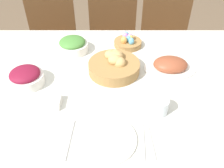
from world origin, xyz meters
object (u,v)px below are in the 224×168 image
at_px(egg_basket, 128,42).
at_px(bread_basket, 115,64).
at_px(butter_dish, 46,102).
at_px(dinner_plate, 107,139).
at_px(chair_far_right, 166,33).
at_px(spoon, 151,140).
at_px(knife, 143,140).
at_px(ham_platter, 171,65).
at_px(beet_salad_bowl, 26,77).
at_px(green_salad_bowl, 73,45).
at_px(fork, 70,139).
at_px(chair_far_center, 114,33).
at_px(drinking_cup, 160,106).
at_px(chair_far_left, 52,33).

bearing_deg(egg_basket, bread_basket, -107.55).
height_order(egg_basket, butter_dish, egg_basket).
height_order(egg_basket, dinner_plate, egg_basket).
xyz_separation_m(chair_far_right, spoon, (-0.31, -1.30, 0.20)).
bearing_deg(spoon, egg_basket, 90.95).
relative_size(egg_basket, knife, 0.88).
distance_m(ham_platter, butter_dish, 0.69).
xyz_separation_m(beet_salad_bowl, green_salad_bowl, (0.20, 0.32, -0.00)).
bearing_deg(fork, knife, 3.23).
distance_m(green_salad_bowl, butter_dish, 0.48).
bearing_deg(green_salad_bowl, butter_dish, -97.94).
distance_m(chair_far_center, drinking_cup, 1.19).
xyz_separation_m(egg_basket, fork, (-0.27, -0.74, -0.03)).
height_order(chair_far_left, fork, chair_far_left).
bearing_deg(spoon, knife, 176.77).
bearing_deg(egg_basket, fork, -110.05).
bearing_deg(fork, drinking_cup, 25.37).
relative_size(green_salad_bowl, butter_dish, 1.35).
bearing_deg(beet_salad_bowl, spoon, -31.07).
bearing_deg(dinner_plate, bread_basket, 85.49).
height_order(beet_salad_bowl, dinner_plate, beet_salad_bowl).
height_order(egg_basket, knife, egg_basket).
height_order(chair_far_center, bread_basket, chair_far_center).
xyz_separation_m(dinner_plate, knife, (0.15, 0.00, -0.00)).
distance_m(chair_far_left, bread_basket, 1.03).
xyz_separation_m(beet_salad_bowl, spoon, (0.59, -0.36, -0.04)).
bearing_deg(bread_basket, chair_far_left, 123.46).
height_order(knife, spoon, same).
bearing_deg(spoon, fork, 176.77).
relative_size(chair_far_left, knife, 5.01).
bearing_deg(bread_basket, green_salad_bowl, 140.88).
height_order(ham_platter, fork, ham_platter).
bearing_deg(bread_basket, chair_far_center, 90.23).
bearing_deg(knife, green_salad_bowl, 121.59).
relative_size(beet_salad_bowl, butter_dish, 1.31).
bearing_deg(chair_far_center, bread_basket, -92.32).
bearing_deg(beet_salad_bowl, dinner_plate, -40.72).
bearing_deg(dinner_plate, butter_dish, 144.73).
relative_size(chair_far_left, egg_basket, 5.70).
distance_m(chair_far_left, spoon, 1.49).
distance_m(chair_far_left, drinking_cup, 1.39).
height_order(green_salad_bowl, butter_dish, green_salad_bowl).
distance_m(chair_far_center, green_salad_bowl, 0.72).
bearing_deg(drinking_cup, butter_dish, 174.90).
height_order(ham_platter, green_salad_bowl, green_salad_bowl).
height_order(chair_far_left, ham_platter, chair_far_left).
height_order(drinking_cup, butter_dish, drinking_cup).
bearing_deg(dinner_plate, drinking_cup, 33.64).
bearing_deg(butter_dish, spoon, -23.52).
xyz_separation_m(chair_far_right, green_salad_bowl, (-0.71, -0.62, 0.24)).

